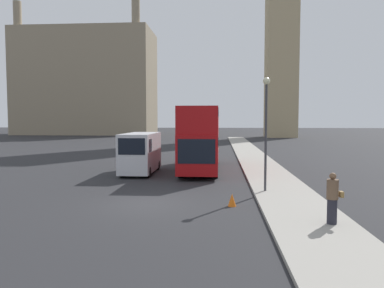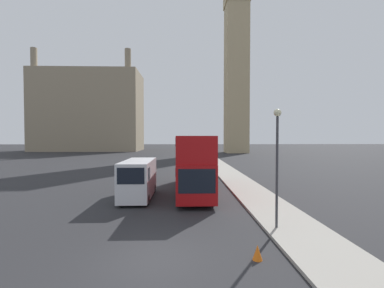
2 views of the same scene
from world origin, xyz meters
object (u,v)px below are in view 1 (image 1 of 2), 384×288
at_px(white_van, 140,152).
at_px(street_lamp, 266,117).
at_px(red_double_decker_bus, 201,136).
at_px(pedestrian, 333,198).

distance_m(white_van, street_lamp, 10.42).
distance_m(red_double_decker_bus, white_van, 4.76).
bearing_deg(pedestrian, red_double_decker_bus, 109.74).
xyz_separation_m(red_double_decker_bus, white_van, (-4.10, -2.19, -1.06)).
distance_m(red_double_decker_bus, street_lamp, 9.55).
bearing_deg(red_double_decker_bus, pedestrian, -70.26).
relative_size(red_double_decker_bus, pedestrian, 6.27).
height_order(white_van, street_lamp, street_lamp).
height_order(red_double_decker_bus, pedestrian, red_double_decker_bus).
bearing_deg(white_van, pedestrian, -53.07).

